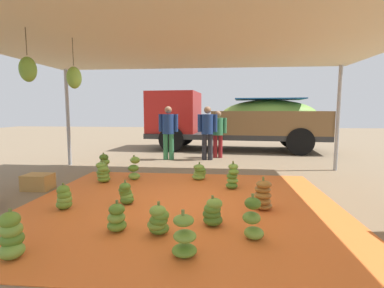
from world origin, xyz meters
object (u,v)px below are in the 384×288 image
banana_bunch_11 (104,165)px  cargo_truck_main (231,119)px  banana_bunch_2 (213,212)px  banana_bunch_9 (103,173)px  worker_1 (207,129)px  banana_bunch_6 (233,177)px  banana_bunch_0 (11,236)px  banana_bunch_12 (159,221)px  banana_bunch_4 (263,196)px  banana_bunch_1 (117,218)px  worker_0 (168,129)px  worker_2 (218,131)px  crate_0 (38,182)px  banana_bunch_7 (184,238)px  banana_bunch_13 (134,169)px  banana_bunch_10 (126,194)px  banana_bunch_5 (199,172)px  banana_bunch_8 (253,220)px  banana_bunch_3 (64,198)px

banana_bunch_11 → cargo_truck_main: (3.38, 5.11, 1.03)m
banana_bunch_2 → banana_bunch_9: bearing=138.9°
banana_bunch_11 → worker_1: worker_1 is taller
banana_bunch_6 → banana_bunch_11: 3.35m
banana_bunch_0 → banana_bunch_12: bearing=26.7°
banana_bunch_4 → banana_bunch_11: (-3.63, 2.27, 0.02)m
banana_bunch_1 → banana_bunch_11: size_ratio=0.77×
banana_bunch_6 → worker_0: (-1.96, 3.43, 0.78)m
worker_1 → worker_2: worker_1 is taller
banana_bunch_2 → crate_0: banana_bunch_2 is taller
banana_bunch_7 → worker_2: bearing=87.4°
banana_bunch_13 → worker_0: worker_0 is taller
worker_0 → worker_2: 1.71m
banana_bunch_7 → worker_1: worker_1 is taller
banana_bunch_0 → worker_2: 7.44m
worker_2 → crate_0: size_ratio=2.99×
banana_bunch_0 → banana_bunch_10: bearing=71.4°
banana_bunch_5 → worker_2: worker_2 is taller
banana_bunch_7 → banana_bunch_9: bearing=125.7°
banana_bunch_1 → worker_1: bearing=80.7°
banana_bunch_0 → banana_bunch_4: banana_bunch_0 is taller
banana_bunch_2 → banana_bunch_5: size_ratio=0.99×
worker_0 → banana_bunch_8: bearing=-69.9°
banana_bunch_13 → worker_2: bearing=60.7°
banana_bunch_2 → banana_bunch_13: banana_bunch_13 is taller
banana_bunch_7 → banana_bunch_12: bearing=127.6°
banana_bunch_0 → banana_bunch_5: 4.21m
banana_bunch_5 → banana_bunch_1: bearing=-106.6°
banana_bunch_11 → banana_bunch_1: bearing=-65.0°
banana_bunch_5 → worker_1: 2.92m
banana_bunch_9 → cargo_truck_main: (3.09, 5.88, 1.05)m
banana_bunch_1 → cargo_truck_main: cargo_truck_main is taller
banana_bunch_13 → worker_2: (1.92, 3.42, 0.68)m
banana_bunch_12 → banana_bunch_2: bearing=29.0°
worker_2 → cargo_truck_main: bearing=76.1°
banana_bunch_7 → worker_1: bearing=90.3°
banana_bunch_8 → banana_bunch_6: bearing=93.7°
banana_bunch_10 → cargo_truck_main: (2.08, 7.30, 1.09)m
worker_0 → worker_1: 1.28m
banana_bunch_2 → cargo_truck_main: 8.19m
banana_bunch_3 → worker_0: worker_0 is taller
banana_bunch_0 → worker_0: size_ratio=0.32×
banana_bunch_1 → worker_1: worker_1 is taller
banana_bunch_6 → banana_bunch_8: 2.38m
cargo_truck_main → worker_1: cargo_truck_main is taller
banana_bunch_1 → banana_bunch_12: banana_bunch_12 is taller
banana_bunch_6 → banana_bunch_10: 2.23m
worker_1 → banana_bunch_12: bearing=-93.6°
banana_bunch_2 → banana_bunch_4: size_ratio=0.79×
banana_bunch_11 → crate_0: banana_bunch_11 is taller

